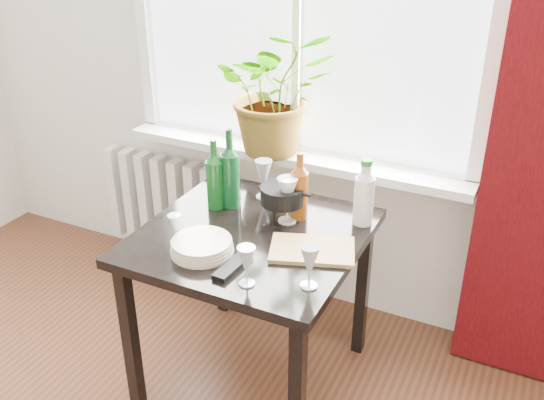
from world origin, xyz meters
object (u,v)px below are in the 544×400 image
at_px(wineglass_front_left, 175,229).
at_px(cutting_board, 312,250).
at_px(table, 252,252).
at_px(potted_plant, 276,92).
at_px(radiator, 171,204).
at_px(wine_bottle_left, 215,174).
at_px(wineglass_back_center, 287,199).
at_px(wineglass_front_right, 247,266).
at_px(tv_remote, 232,267).
at_px(wine_bottle_right, 230,168).
at_px(wineglass_back_left, 264,179).
at_px(plate_stack, 202,246).
at_px(wineglass_far_right, 310,266).
at_px(cleaning_bottle, 364,192).
at_px(bottle_amber, 300,185).
at_px(fondue_pot, 282,202).

bearing_deg(wineglass_front_left, cutting_board, 18.56).
xyz_separation_m(table, potted_plant, (-0.17, 0.57, 0.49)).
bearing_deg(radiator, cutting_board, -30.42).
distance_m(wine_bottle_left, wineglass_front_left, 0.34).
bearing_deg(wineglass_back_center, wine_bottle_left, -176.63).
xyz_separation_m(wineglass_front_right, tv_remote, (-0.09, 0.06, -0.07)).
bearing_deg(potted_plant, wine_bottle_left, -98.84).
bearing_deg(wine_bottle_right, tv_remote, -60.20).
height_order(potted_plant, wineglass_back_center, potted_plant).
relative_size(wineglass_back_left, tv_remote, 0.96).
distance_m(wineglass_back_center, tv_remote, 0.42).
bearing_deg(wineglass_back_center, cutting_board, -43.50).
xyz_separation_m(radiator, wine_bottle_right, (0.66, -0.46, 0.54)).
bearing_deg(radiator, plate_stack, -48.21).
bearing_deg(plate_stack, wineglass_front_left, 173.05).
xyz_separation_m(wine_bottle_left, wine_bottle_right, (0.05, 0.04, 0.02)).
bearing_deg(plate_stack, wineglass_back_left, 89.67).
xyz_separation_m(wineglass_far_right, cutting_board, (-0.08, 0.21, -0.07)).
distance_m(table, wineglass_front_left, 0.34).
bearing_deg(wineglass_back_left, wineglass_back_center, -40.04).
relative_size(cleaning_bottle, wineglass_far_right, 1.72).
distance_m(cleaning_bottle, plate_stack, 0.68).
distance_m(cleaning_bottle, cutting_board, 0.34).
distance_m(bottle_amber, cleaning_bottle, 0.26).
relative_size(potted_plant, fondue_pot, 2.80).
distance_m(table, fondue_pot, 0.24).
distance_m(wineglass_front_right, wineglass_back_center, 0.47).
bearing_deg(tv_remote, wineglass_front_right, -29.48).
xyz_separation_m(wineglass_front_right, wineglass_back_left, (-0.24, 0.62, 0.01)).
height_order(bottle_amber, wineglass_back_center, bottle_amber).
relative_size(potted_plant, wineglass_back_center, 2.90).
bearing_deg(table, potted_plant, 106.50).
distance_m(bottle_amber, wineglass_back_center, 0.08).
height_order(potted_plant, plate_stack, potted_plant).
height_order(radiator, wineglass_back_center, wineglass_back_center).
relative_size(wineglass_far_right, wineglass_front_left, 1.35).
bearing_deg(tv_remote, wineglass_back_left, 109.46).
xyz_separation_m(wine_bottle_right, cleaning_bottle, (0.55, 0.10, -0.04)).
relative_size(bottle_amber, fondue_pot, 1.42).
bearing_deg(plate_stack, table, 64.70).
height_order(wine_bottle_left, wineglass_back_center, wine_bottle_left).
distance_m(wineglass_front_right, wineglass_front_left, 0.40).
distance_m(table, wineglass_far_right, 0.45).
relative_size(cleaning_bottle, wineglass_back_center, 1.41).
relative_size(table, bottle_amber, 2.89).
relative_size(table, potted_plant, 1.46).
bearing_deg(wineglass_front_right, fondue_pot, 100.88).
relative_size(tv_remote, cutting_board, 0.59).
bearing_deg(bottle_amber, wineglass_back_left, 154.49).
bearing_deg(plate_stack, tv_remote, -17.13).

